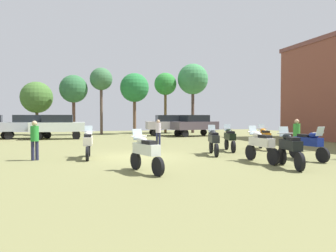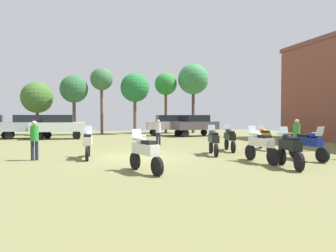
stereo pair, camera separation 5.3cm
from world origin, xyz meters
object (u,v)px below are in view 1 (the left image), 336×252
motorcycle_7 (88,143)px  motorcycle_11 (290,148)px  motorcycle_5 (309,144)px  tree_5 (74,89)px  tree_2 (134,88)px  tree_8 (101,80)px  person_3 (158,130)px  car_1 (195,124)px  person_1 (297,133)px  motorcycle_12 (146,151)px  car_3 (169,124)px  car_2 (58,125)px  motorcycle_3 (230,138)px  car_5 (28,125)px  person_2 (35,137)px  tree_3 (193,80)px  motorcycle_8 (264,137)px  tree_1 (165,85)px  tree_9 (37,98)px  motorcycle_2 (214,140)px  motorcycle_13 (261,145)px

motorcycle_7 → motorcycle_11: motorcycle_11 is taller
motorcycle_5 → tree_5: 24.04m
tree_2 → tree_5: tree_2 is taller
tree_8 → person_3: bearing=-77.7°
car_1 → tree_5: size_ratio=0.76×
person_1 → tree_2: size_ratio=0.27×
motorcycle_12 → car_3: 19.89m
motorcycle_12 → car_2: bearing=85.3°
motorcycle_3 → car_5: car_5 is taller
person_2 → tree_2: size_ratio=0.26×
car_1 → tree_3: bearing=-29.6°
car_1 → person_3: size_ratio=2.73×
motorcycle_8 → tree_1: size_ratio=0.31×
motorcycle_5 → motorcycle_7: size_ratio=0.98×
motorcycle_11 → car_3: car_3 is taller
motorcycle_11 → car_3: bearing=101.9°
motorcycle_7 → car_1: bearing=56.5°
motorcycle_5 → tree_2: (-3.87, 21.80, 4.16)m
motorcycle_7 → tree_3: 23.06m
tree_9 → motorcycle_8: bearing=-52.3°
motorcycle_3 → tree_2: tree_2 is taller
motorcycle_8 → tree_9: tree_9 is taller
motorcycle_3 → tree_3: 19.26m
car_1 → car_2: bearing=80.7°
motorcycle_2 → person_1: bearing=6.0°
motorcycle_2 → motorcycle_13: (0.85, -2.84, 0.02)m
person_1 → motorcycle_5: bearing=137.0°
motorcycle_7 → car_5: 14.99m
person_2 → tree_9: tree_9 is taller
motorcycle_5 → car_1: (0.95, 16.43, 0.45)m
motorcycle_11 → tree_8: bearing=117.4°
tree_3 → tree_8: size_ratio=1.14×
person_3 → tree_3: 16.28m
motorcycle_2 → person_1: (4.30, -0.62, 0.30)m
motorcycle_13 → person_3: bearing=101.8°
car_2 → tree_5: bearing=-11.9°
motorcycle_2 → tree_1: size_ratio=0.31×
motorcycle_3 → tree_3: (4.46, 17.97, 5.32)m
car_5 → tree_8: size_ratio=0.66×
motorcycle_12 → car_1: car_1 is taller
tree_2 → person_3: bearing=-92.9°
motorcycle_2 → tree_5: size_ratio=0.35×
tree_1 → person_2: bearing=-119.5°
tree_2 → tree_1: bearing=16.7°
car_3 → tree_8: (-6.18, 3.53, 4.43)m
motorcycle_5 → tree_3: (2.85, 22.18, 5.31)m
motorcycle_7 → motorcycle_11: 8.47m
motorcycle_2 → tree_3: (5.99, 19.29, 5.31)m
motorcycle_11 → motorcycle_13: (-0.30, 1.45, -0.00)m
motorcycle_11 → tree_9: (-11.70, 24.33, 3.04)m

